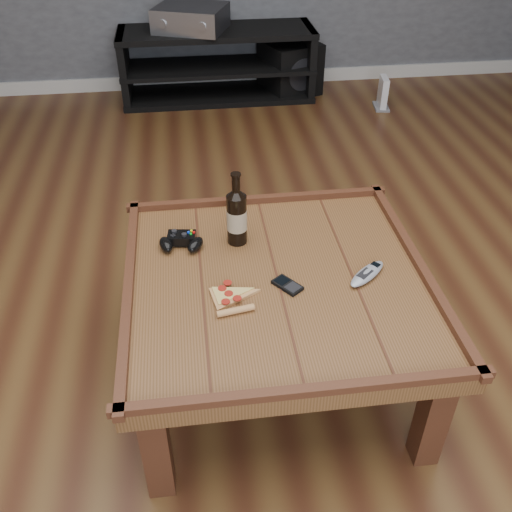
{
  "coord_description": "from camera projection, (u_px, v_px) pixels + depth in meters",
  "views": [
    {
      "loc": [
        -0.26,
        -1.44,
        1.64
      ],
      "look_at": [
        -0.07,
        0.04,
        0.52
      ],
      "focal_mm": 40.0,
      "sensor_mm": 36.0,
      "label": 1
    }
  ],
  "objects": [
    {
      "name": "ground",
      "position": [
        275.0,
        370.0,
        2.16
      ],
      "size": [
        6.0,
        6.0,
        0.0
      ],
      "primitive_type": "plane",
      "color": "#402012",
      "rests_on": "ground"
    },
    {
      "name": "baseboard",
      "position": [
        216.0,
        80.0,
        4.49
      ],
      "size": [
        5.0,
        0.02,
        0.1
      ],
      "primitive_type": "cube",
      "color": "silver",
      "rests_on": "ground"
    },
    {
      "name": "coffee_table",
      "position": [
        277.0,
        292.0,
        1.92
      ],
      "size": [
        1.03,
        1.03,
        0.48
      ],
      "color": "#523217",
      "rests_on": "ground"
    },
    {
      "name": "media_console",
      "position": [
        218.0,
        65.0,
        4.18
      ],
      "size": [
        1.4,
        0.45,
        0.5
      ],
      "color": "black",
      "rests_on": "ground"
    },
    {
      "name": "beer_bottle",
      "position": [
        237.0,
        215.0,
        1.99
      ],
      "size": [
        0.07,
        0.07,
        0.28
      ],
      "color": "black",
      "rests_on": "coffee_table"
    },
    {
      "name": "game_controller",
      "position": [
        181.0,
        242.0,
        2.01
      ],
      "size": [
        0.17,
        0.13,
        0.05
      ],
      "rotation": [
        0.0,
        0.0,
        -0.14
      ],
      "color": "black",
      "rests_on": "coffee_table"
    },
    {
      "name": "pizza_slice",
      "position": [
        230.0,
        298.0,
        1.8
      ],
      "size": [
        0.16,
        0.23,
        0.02
      ],
      "rotation": [
        0.0,
        0.0,
        0.17
      ],
      "color": "tan",
      "rests_on": "coffee_table"
    },
    {
      "name": "smartphone",
      "position": [
        287.0,
        285.0,
        1.85
      ],
      "size": [
        0.1,
        0.11,
        0.01
      ],
      "rotation": [
        0.0,
        0.0,
        0.65
      ],
      "color": "black",
      "rests_on": "coffee_table"
    },
    {
      "name": "remote_control",
      "position": [
        367.0,
        274.0,
        1.88
      ],
      "size": [
        0.17,
        0.16,
        0.03
      ],
      "rotation": [
        0.0,
        0.0,
        -0.86
      ],
      "color": "#8F949C",
      "rests_on": "coffee_table"
    },
    {
      "name": "av_receiver",
      "position": [
        191.0,
        18.0,
        3.96
      ],
      "size": [
        0.57,
        0.52,
        0.16
      ],
      "rotation": [
        0.0,
        0.0,
        -0.36
      ],
      "color": "black",
      "rests_on": "media_console"
    },
    {
      "name": "subwoofer",
      "position": [
        290.0,
        67.0,
        4.31
      ],
      "size": [
        0.48,
        0.48,
        0.38
      ],
      "rotation": [
        0.0,
        0.0,
        0.36
      ],
      "color": "black",
      "rests_on": "ground"
    },
    {
      "name": "game_console",
      "position": [
        383.0,
        94.0,
        4.11
      ],
      "size": [
        0.12,
        0.19,
        0.22
      ],
      "rotation": [
        0.0,
        0.0,
        -0.13
      ],
      "color": "gray",
      "rests_on": "ground"
    }
  ]
}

